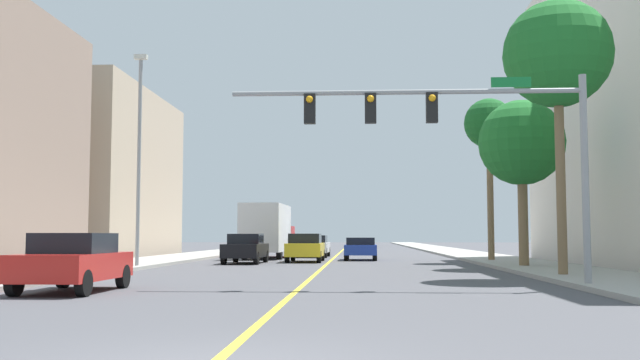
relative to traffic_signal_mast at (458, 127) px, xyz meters
The scene contains 16 objects.
ground 30.56m from the traffic_signal_mast, 98.34° to the left, with size 192.00×192.00×0.00m, color #47474C.
sidewalk_left 33.23m from the traffic_signal_mast, 114.75° to the left, with size 3.99×168.00×0.15m, color #9E9B93.
sidewalk_right 30.65m from the traffic_signal_mast, 80.47° to the left, with size 3.99×168.00×0.15m, color #9E9B93.
lane_marking_center 30.56m from the traffic_signal_mast, 98.34° to the left, with size 0.16×144.00×0.01m, color yellow.
building_left_far 37.70m from the traffic_signal_mast, 130.92° to the left, with size 15.45×16.65×11.31m, color tan.
traffic_signal_mast is the anchor object (origin of this frame).
street_lamp 16.21m from the traffic_signal_mast, 139.41° to the left, with size 0.56×0.28×9.20m.
palm_near 6.79m from the traffic_signal_mast, 48.23° to the left, with size 3.66×3.66×9.30m.
palm_mid 12.38m from the traffic_signal_mast, 69.44° to the left, with size 3.73×3.73×7.19m.
palm_far 19.30m from the traffic_signal_mast, 77.21° to the left, with size 2.66×2.66×8.63m.
car_white 28.29m from the traffic_signal_mast, 101.87° to the left, with size 2.01×4.54×1.44m.
car_red 10.87m from the traffic_signal_mast, 169.70° to the right, with size 1.91×3.88×1.50m.
car_blue 22.48m from the traffic_signal_mast, 96.96° to the left, with size 1.88×3.91×1.31m.
car_black 19.18m from the traffic_signal_mast, 117.16° to the left, with size 1.89×4.26×1.52m.
car_yellow 20.18m from the traffic_signal_mast, 106.64° to the left, with size 1.91×4.29×1.53m.
delivery_truck 26.45m from the traffic_signal_mast, 108.87° to the left, with size 2.57×8.53×3.33m.
Camera 1 is at (1.64, -7.73, 1.44)m, focal length 40.12 mm.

